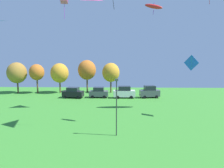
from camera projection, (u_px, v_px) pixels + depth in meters
kite_flying_0 at (191, 63)px, 28.70m from camera, size 1.58×1.71×2.30m
kite_flying_2 at (154, 6)px, 24.59m from camera, size 2.33×1.39×1.54m
kite_flying_3 at (92, 5)px, 32.51m from camera, size 2.91×2.07×0.79m
parked_car_leftmost at (73, 93)px, 43.04m from camera, size 4.60×2.48×2.30m
parked_car_second_from_left at (99, 92)px, 43.35m from camera, size 4.07×2.02×2.28m
parked_car_third_from_left at (124, 92)px, 42.91m from camera, size 4.69×2.07×2.58m
parked_car_rightmost_in_row at (150, 92)px, 43.25m from camera, size 4.37×2.38×2.63m
light_post_1 at (116, 104)px, 22.16m from camera, size 0.36×0.20×6.48m
treeline_tree_0 at (17, 73)px, 48.30m from camera, size 4.61×4.61×7.50m
treeline_tree_1 at (37, 72)px, 48.19m from camera, size 3.55×3.55×7.07m
treeline_tree_2 at (60, 73)px, 48.58m from camera, size 4.33×4.33×7.27m
treeline_tree_3 at (87, 70)px, 49.90m from camera, size 4.49×4.49×8.01m
treeline_tree_4 at (111, 73)px, 48.86m from camera, size 4.25×4.25×7.34m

